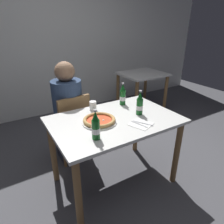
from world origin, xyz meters
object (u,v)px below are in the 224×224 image
object	(u,v)px
dining_table_main	(115,129)
dining_table_background	(142,82)
beer_bottle_left	(123,96)
paper_cup	(93,106)
beer_bottle_right	(140,105)
beer_bottle_center	(96,127)
diner_seated	(69,115)
napkin_with_cutlery	(141,124)
pizza_margherita_near	(99,120)
chair_behind_table	(72,124)

from	to	relation	value
dining_table_main	dining_table_background	size ratio (longest dim) A/B	1.50
beer_bottle_left	paper_cup	distance (m)	0.36
beer_bottle_left	beer_bottle_right	distance (m)	0.30
beer_bottle_center	paper_cup	bearing A→B (deg)	66.17
beer_bottle_left	diner_seated	bearing A→B (deg)	141.39
dining_table_background	beer_bottle_right	xyz separation A→B (m)	(-1.17, -1.37, 0.26)
beer_bottle_center	napkin_with_cutlery	size ratio (longest dim) A/B	1.06
beer_bottle_right	diner_seated	bearing A→B (deg)	125.05
beer_bottle_left	napkin_with_cutlery	size ratio (longest dim) A/B	1.06
pizza_margherita_near	beer_bottle_left	bearing A→B (deg)	30.95
chair_behind_table	napkin_with_cutlery	size ratio (longest dim) A/B	3.63
diner_seated	beer_bottle_left	size ratio (longest dim) A/B	4.89
dining_table_main	dining_table_background	distance (m)	1.95
napkin_with_cutlery	dining_table_background	bearing A→B (deg)	50.37
dining_table_main	diner_seated	world-z (taller)	diner_seated
diner_seated	paper_cup	size ratio (longest dim) A/B	12.73
diner_seated	beer_bottle_center	distance (m)	0.93
napkin_with_cutlery	paper_cup	world-z (taller)	paper_cup
dining_table_main	beer_bottle_left	bearing A→B (deg)	44.61
chair_behind_table	diner_seated	distance (m)	0.11
pizza_margherita_near	dining_table_main	bearing A→B (deg)	-2.05
diner_seated	beer_bottle_center	bearing A→B (deg)	-95.31
chair_behind_table	beer_bottle_left	xyz separation A→B (m)	(0.49, -0.35, 0.37)
chair_behind_table	dining_table_background	distance (m)	1.81
chair_behind_table	beer_bottle_left	distance (m)	0.71
beer_bottle_right	paper_cup	xyz separation A→B (m)	(-0.35, 0.33, -0.06)
chair_behind_table	diner_seated	size ratio (longest dim) A/B	0.70
chair_behind_table	napkin_with_cutlery	bearing A→B (deg)	107.81
dining_table_background	pizza_margherita_near	bearing A→B (deg)	-140.13
dining_table_main	beer_bottle_center	distance (m)	0.44
dining_table_background	pizza_margherita_near	size ratio (longest dim) A/B	2.49
dining_table_background	beer_bottle_center	world-z (taller)	beer_bottle_center
pizza_margherita_near	diner_seated	bearing A→B (deg)	95.96
dining_table_main	chair_behind_table	bearing A→B (deg)	110.10
beer_bottle_left	dining_table_main	bearing A→B (deg)	-135.39
dining_table_main	diner_seated	size ratio (longest dim) A/B	0.99
diner_seated	paper_cup	bearing A→B (deg)	-68.28
pizza_margherita_near	napkin_with_cutlery	xyz separation A→B (m)	(0.30, -0.23, -0.02)
dining_table_background	napkin_with_cutlery	xyz separation A→B (m)	(-1.29, -1.55, 0.16)
diner_seated	napkin_with_cutlery	size ratio (longest dim) A/B	5.17
beer_bottle_center	beer_bottle_right	bearing A→B (deg)	17.88
dining_table_background	beer_bottle_center	distance (m)	2.35
chair_behind_table	beer_bottle_center	bearing A→B (deg)	77.94
chair_behind_table	dining_table_background	world-z (taller)	chair_behind_table
pizza_margherita_near	beer_bottle_center	size ratio (longest dim) A/B	1.30
diner_seated	beer_bottle_left	distance (m)	0.69
chair_behind_table	pizza_margherita_near	world-z (taller)	chair_behind_table
beer_bottle_left	beer_bottle_right	size ratio (longest dim) A/B	1.00
beer_bottle_left	beer_bottle_right	world-z (taller)	same
beer_bottle_left	napkin_with_cutlery	xyz separation A→B (m)	(-0.12, -0.48, -0.10)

